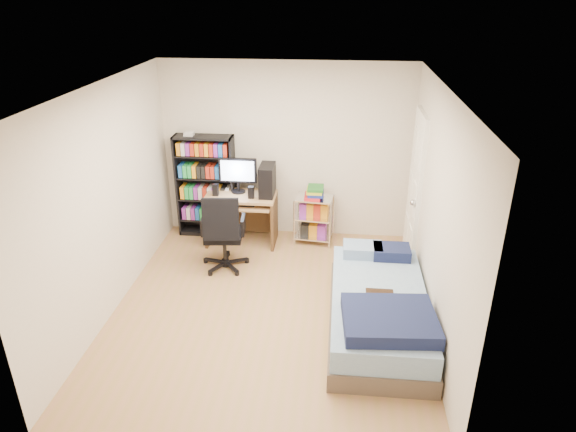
# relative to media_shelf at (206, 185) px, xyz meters

# --- Properties ---
(room) EXTENTS (3.58, 4.08, 2.58)m
(room) POSITION_rel_media_shelf_xyz_m (1.15, -1.84, 0.49)
(room) COLOR #A47652
(room) RESTS_ON ground
(media_shelf) EXTENTS (0.84, 0.28, 1.55)m
(media_shelf) POSITION_rel_media_shelf_xyz_m (0.00, 0.00, 0.00)
(media_shelf) COLOR black
(media_shelf) RESTS_ON room
(computer_desk) EXTENTS (0.97, 0.56, 1.23)m
(computer_desk) POSITION_rel_media_shelf_xyz_m (0.65, -0.19, -0.10)
(computer_desk) COLOR tan
(computer_desk) RESTS_ON room
(office_chair) EXTENTS (0.68, 0.68, 1.05)m
(office_chair) POSITION_rel_media_shelf_xyz_m (0.46, -1.00, -0.43)
(office_chair) COLOR black
(office_chair) RESTS_ON room
(wire_cart) EXTENTS (0.56, 0.43, 0.85)m
(wire_cart) POSITION_rel_media_shelf_xyz_m (1.57, -0.13, -0.21)
(wire_cart) COLOR silver
(wire_cart) RESTS_ON room
(bed) EXTENTS (1.02, 2.05, 0.58)m
(bed) POSITION_rel_media_shelf_xyz_m (2.37, -2.13, -0.51)
(bed) COLOR brown
(bed) RESTS_ON room
(door) EXTENTS (0.12, 0.80, 2.00)m
(door) POSITION_rel_media_shelf_xyz_m (2.87, -0.49, 0.24)
(door) COLOR white
(door) RESTS_ON room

